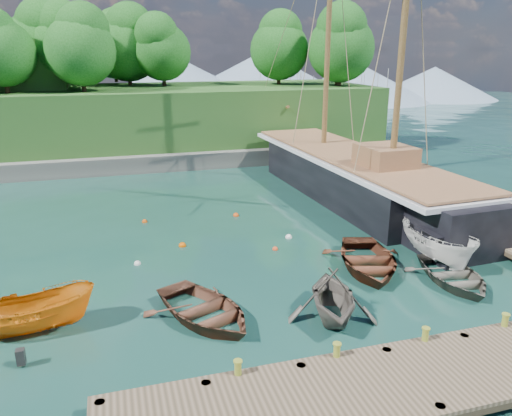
% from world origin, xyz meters
% --- Properties ---
extents(ground, '(160.00, 160.00, 0.00)m').
position_xyz_m(ground, '(0.00, 0.00, 0.00)').
color(ground, '#14372A').
rests_on(ground, ground).
extents(dock_near, '(20.00, 3.20, 1.10)m').
position_xyz_m(dock_near, '(2.00, -6.50, 0.43)').
color(dock_near, '#4A3E2C').
rests_on(dock_near, ground).
extents(dock_east, '(3.20, 24.00, 1.10)m').
position_xyz_m(dock_east, '(11.50, 7.00, 0.43)').
color(dock_east, '#4A3E2C').
rests_on(dock_east, ground).
extents(bollard_0, '(0.26, 0.26, 0.45)m').
position_xyz_m(bollard_0, '(-4.00, -5.10, 0.00)').
color(bollard_0, olive).
rests_on(bollard_0, ground).
extents(bollard_1, '(0.26, 0.26, 0.45)m').
position_xyz_m(bollard_1, '(-1.00, -5.10, 0.00)').
color(bollard_1, olive).
rests_on(bollard_1, ground).
extents(bollard_2, '(0.26, 0.26, 0.45)m').
position_xyz_m(bollard_2, '(2.00, -5.10, 0.00)').
color(bollard_2, olive).
rests_on(bollard_2, ground).
extents(bollard_3, '(0.26, 0.26, 0.45)m').
position_xyz_m(bollard_3, '(5.00, -5.10, 0.00)').
color(bollard_3, olive).
rests_on(bollard_3, ground).
extents(rowboat_0, '(4.92, 5.60, 0.96)m').
position_xyz_m(rowboat_0, '(-4.15, -0.87, 0.00)').
color(rowboat_0, brown).
rests_on(rowboat_0, ground).
extents(rowboat_1, '(4.14, 4.49, 1.97)m').
position_xyz_m(rowboat_1, '(0.27, -2.05, 0.00)').
color(rowboat_1, '#5B554C').
rests_on(rowboat_1, ground).
extents(rowboat_2, '(4.87, 5.84, 1.04)m').
position_xyz_m(rowboat_2, '(3.54, 1.37, 0.00)').
color(rowboat_2, '#592E1C').
rests_on(rowboat_2, ground).
extents(rowboat_3, '(3.47, 4.53, 0.87)m').
position_xyz_m(rowboat_3, '(6.28, -0.88, 0.00)').
color(rowboat_3, '#59554B').
rests_on(rowboat_3, ground).
extents(motorboat_orange, '(4.36, 2.01, 1.63)m').
position_xyz_m(motorboat_orange, '(-9.93, -0.08, 0.00)').
color(motorboat_orange, orange).
rests_on(motorboat_orange, ground).
extents(cabin_boat_white, '(1.95, 4.92, 1.88)m').
position_xyz_m(cabin_boat_white, '(7.00, 1.25, 0.00)').
color(cabin_boat_white, white).
rests_on(cabin_boat_white, ground).
extents(schooner, '(6.47, 29.39, 21.86)m').
position_xyz_m(schooner, '(8.03, 11.78, 1.21)').
color(schooner, black).
rests_on(schooner, ground).
extents(mooring_buoy_0, '(0.31, 0.31, 0.31)m').
position_xyz_m(mooring_buoy_0, '(-6.16, 4.69, 0.00)').
color(mooring_buoy_0, silver).
rests_on(mooring_buoy_0, ground).
extents(mooring_buoy_1, '(0.36, 0.36, 0.36)m').
position_xyz_m(mooring_buoy_1, '(-3.90, 6.29, 0.00)').
color(mooring_buoy_1, '#E15400').
rests_on(mooring_buoy_1, ground).
extents(mooring_buoy_2, '(0.28, 0.28, 0.28)m').
position_xyz_m(mooring_buoy_2, '(0.34, 4.58, 0.00)').
color(mooring_buoy_2, '#DE471B').
rests_on(mooring_buoy_2, ground).
extents(mooring_buoy_3, '(0.35, 0.35, 0.35)m').
position_xyz_m(mooring_buoy_3, '(1.51, 5.88, 0.00)').
color(mooring_buoy_3, silver).
rests_on(mooring_buoy_3, ground).
extents(mooring_buoy_4, '(0.30, 0.30, 0.30)m').
position_xyz_m(mooring_buoy_4, '(-5.40, 10.45, 0.00)').
color(mooring_buoy_4, '#D04C0A').
rests_on(mooring_buoy_4, ground).
extents(mooring_buoy_5, '(0.34, 0.34, 0.34)m').
position_xyz_m(mooring_buoy_5, '(-0.22, 10.08, 0.00)').
color(mooring_buoy_5, '#D7480D').
rests_on(mooring_buoy_5, ground).
extents(headland, '(51.00, 19.31, 12.90)m').
position_xyz_m(headland, '(-12.88, 31.36, 5.54)').
color(headland, '#474744').
rests_on(headland, ground).
extents(distant_ridge, '(117.00, 40.00, 10.00)m').
position_xyz_m(distant_ridge, '(4.30, 70.00, 4.35)').
color(distant_ridge, '#728CA5').
rests_on(distant_ridge, ground).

